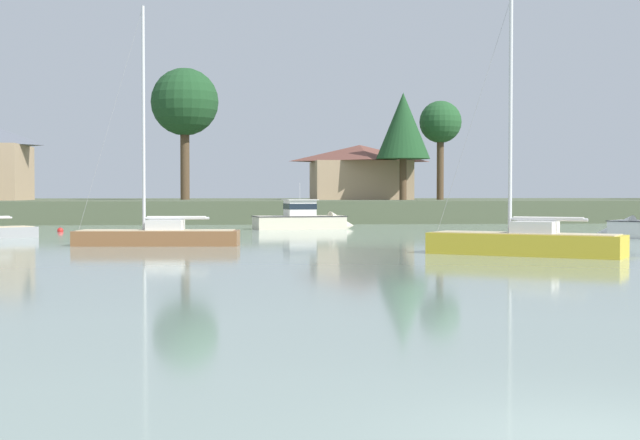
{
  "coord_description": "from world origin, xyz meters",
  "views": [
    {
      "loc": [
        -4.21,
        -10.48,
        2.89
      ],
      "look_at": [
        0.45,
        37.76,
        1.44
      ],
      "focal_mm": 52.18,
      "sensor_mm": 36.0,
      "label": 1
    }
  ],
  "objects_px": {
    "cruiser_cream": "(309,223)",
    "mooring_buoy_orange": "(18,230)",
    "mooring_buoy_red": "(60,231)",
    "sailboat_yellow": "(525,249)",
    "sailboat_wood": "(157,240)"
  },
  "relations": [
    {
      "from": "sailboat_wood",
      "to": "mooring_buoy_orange",
      "type": "xyz_separation_m",
      "value": [
        -11.73,
        19.5,
        -0.21
      ]
    },
    {
      "from": "sailboat_wood",
      "to": "mooring_buoy_red",
      "type": "relative_size",
      "value": 26.92
    },
    {
      "from": "sailboat_wood",
      "to": "cruiser_cream",
      "type": "height_order",
      "value": "sailboat_wood"
    },
    {
      "from": "mooring_buoy_orange",
      "to": "sailboat_yellow",
      "type": "bearing_deg",
      "value": -45.03
    },
    {
      "from": "mooring_buoy_red",
      "to": "sailboat_wood",
      "type": "bearing_deg",
      "value": -65.22
    },
    {
      "from": "sailboat_yellow",
      "to": "mooring_buoy_orange",
      "type": "distance_m",
      "value": 41.24
    },
    {
      "from": "sailboat_yellow",
      "to": "mooring_buoy_red",
      "type": "distance_m",
      "value": 38.09
    },
    {
      "from": "sailboat_wood",
      "to": "mooring_buoy_orange",
      "type": "relative_size",
      "value": 31.78
    },
    {
      "from": "sailboat_wood",
      "to": "cruiser_cream",
      "type": "distance_m",
      "value": 24.04
    },
    {
      "from": "sailboat_yellow",
      "to": "sailboat_wood",
      "type": "bearing_deg",
      "value": 150.95
    },
    {
      "from": "cruiser_cream",
      "to": "mooring_buoy_orange",
      "type": "height_order",
      "value": "cruiser_cream"
    },
    {
      "from": "sailboat_wood",
      "to": "mooring_buoy_orange",
      "type": "bearing_deg",
      "value": 121.02
    },
    {
      "from": "cruiser_cream",
      "to": "mooring_buoy_red",
      "type": "bearing_deg",
      "value": -169.26
    },
    {
      "from": "sailboat_yellow",
      "to": "mooring_buoy_red",
      "type": "bearing_deg",
      "value": 132.77
    },
    {
      "from": "sailboat_yellow",
      "to": "cruiser_cream",
      "type": "height_order",
      "value": "sailboat_yellow"
    }
  ]
}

